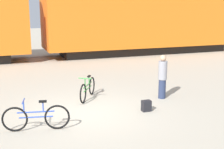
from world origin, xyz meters
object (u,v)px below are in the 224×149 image
(bicycle_green, at_px, (88,89))
(person_in_grey, at_px, (162,76))
(freight_train, at_px, (35,15))
(backpack, at_px, (146,106))
(bicycle_blue, at_px, (36,117))

(bicycle_green, height_order, person_in_grey, person_in_grey)
(freight_train, height_order, bicycle_green, freight_train)
(freight_train, xyz_separation_m, bicycle_green, (0.56, -9.31, -2.34))
(freight_train, xyz_separation_m, person_in_grey, (3.03, -10.20, -1.90))
(bicycle_green, distance_m, person_in_grey, 2.67)
(backpack, bearing_deg, person_in_grey, 42.90)
(bicycle_blue, height_order, backpack, bicycle_blue)
(freight_train, distance_m, bicycle_green, 9.62)
(bicycle_green, bearing_deg, freight_train, 93.42)
(bicycle_green, relative_size, backpack, 4.40)
(bicycle_green, bearing_deg, person_in_grey, -19.67)
(bicycle_blue, xyz_separation_m, person_in_grey, (4.55, 1.45, 0.43))
(bicycle_blue, bearing_deg, person_in_grey, 17.68)
(freight_train, bearing_deg, bicycle_green, -86.58)
(bicycle_green, bearing_deg, backpack, -55.95)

